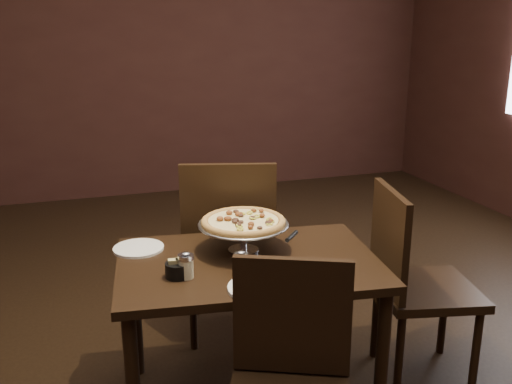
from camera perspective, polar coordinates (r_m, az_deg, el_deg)
name	(u,v)px	position (r m, az deg, el deg)	size (l,w,h in m)	color
room	(251,85)	(2.23, -0.52, 10.63)	(6.04, 7.04, 2.84)	black
dining_table	(248,280)	(2.44, -0.76, -8.75)	(1.17, 0.85, 0.68)	black
pizza_stand	(243,222)	(2.45, -1.28, -3.02)	(0.39, 0.39, 0.16)	silver
parmesan_shaker	(186,266)	(2.24, -7.02, -7.31)	(0.06, 0.06, 0.11)	beige
pepper_flake_shaker	(241,263)	(2.25, -1.50, -7.15)	(0.06, 0.06, 0.10)	maroon
packet_caddy	(177,269)	(2.26, -7.88, -7.65)	(0.10, 0.10, 0.07)	black
napkin_stack	(323,272)	(2.29, 6.72, -7.95)	(0.12, 0.12, 0.01)	white
plate_left	(139,248)	(2.56, -11.67, -5.52)	(0.22, 0.22, 0.01)	white
plate_near	(263,288)	(2.15, 0.66, -9.55)	(0.26, 0.26, 0.01)	white
serving_spatula	(292,237)	(2.30, 3.59, -4.48)	(0.15, 0.15, 0.02)	silver
chair_far	(229,243)	(2.96, -2.73, -5.10)	(0.57, 0.57, 0.99)	black
chair_near	(289,382)	(2.01, 3.36, -18.44)	(0.54, 0.54, 0.88)	black
chair_side	(412,278)	(2.74, 15.38, -8.29)	(0.52, 0.52, 0.93)	black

